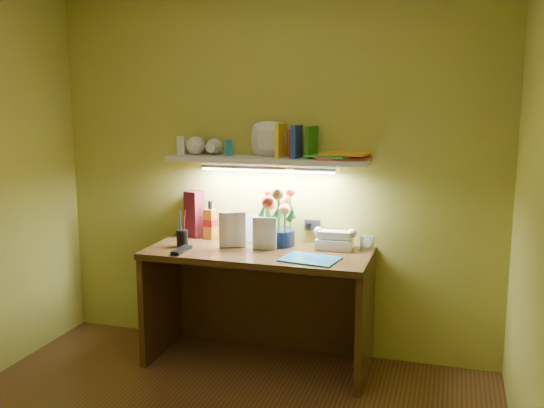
{
  "coord_description": "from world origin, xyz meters",
  "views": [
    {
      "loc": [
        1.14,
        -2.29,
        1.69
      ],
      "look_at": [
        0.05,
        1.35,
        1.02
      ],
      "focal_mm": 40.0,
      "sensor_mm": 36.0,
      "label": 1
    }
  ],
  "objects_px": {
    "flower_bouquet": "(279,218)",
    "whisky_bottle": "(210,220)",
    "telephone": "(335,238)",
    "desk_clock": "(367,242)",
    "desk": "(258,308)"
  },
  "relations": [
    {
      "from": "flower_bouquet",
      "to": "whisky_bottle",
      "type": "bearing_deg",
      "value": 174.53
    },
    {
      "from": "desk_clock",
      "to": "flower_bouquet",
      "type": "bearing_deg",
      "value": -161.04
    },
    {
      "from": "desk",
      "to": "desk_clock",
      "type": "xyz_separation_m",
      "value": [
        0.65,
        0.23,
        0.42
      ]
    },
    {
      "from": "desk",
      "to": "flower_bouquet",
      "type": "xyz_separation_m",
      "value": [
        0.09,
        0.16,
        0.56
      ]
    },
    {
      "from": "desk_clock",
      "to": "desk",
      "type": "bearing_deg",
      "value": -148.34
    },
    {
      "from": "desk_clock",
      "to": "telephone",
      "type": "bearing_deg",
      "value": -152.38
    },
    {
      "from": "flower_bouquet",
      "to": "telephone",
      "type": "distance_m",
      "value": 0.38
    },
    {
      "from": "flower_bouquet",
      "to": "desk_clock",
      "type": "height_order",
      "value": "flower_bouquet"
    },
    {
      "from": "desk",
      "to": "desk_clock",
      "type": "height_order",
      "value": "desk_clock"
    },
    {
      "from": "desk_clock",
      "to": "whisky_bottle",
      "type": "distance_m",
      "value": 1.06
    },
    {
      "from": "desk_clock",
      "to": "whisky_bottle",
      "type": "relative_size",
      "value": 0.32
    },
    {
      "from": "desk",
      "to": "telephone",
      "type": "bearing_deg",
      "value": 21.45
    },
    {
      "from": "desk_clock",
      "to": "whisky_bottle",
      "type": "xyz_separation_m",
      "value": [
        -1.05,
        -0.02,
        0.09
      ]
    },
    {
      "from": "flower_bouquet",
      "to": "whisky_bottle",
      "type": "relative_size",
      "value": 1.41
    },
    {
      "from": "telephone",
      "to": "desk_clock",
      "type": "relative_size",
      "value": 2.74
    }
  ]
}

